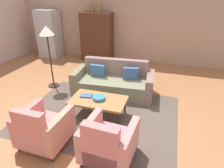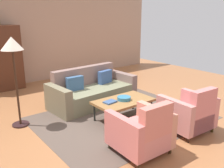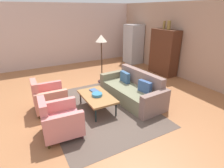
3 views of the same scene
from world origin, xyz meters
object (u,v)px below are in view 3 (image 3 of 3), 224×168
at_px(refrigerator, 133,44).
at_px(coffee_table, 97,97).
at_px(armchair_right, 58,121).
at_px(vase_round, 169,25).
at_px(floor_lamp, 101,43).
at_px(cabinet, 164,52).
at_px(armchair_left, 47,99).
at_px(book_stack, 94,90).
at_px(vase_tall, 164,25).
at_px(fruit_bowl, 97,95).
at_px(couch, 133,91).

bearing_deg(refrigerator, coffee_table, -45.84).
bearing_deg(armchair_right, vase_round, 115.43).
bearing_deg(armchair_right, refrigerator, 134.29).
xyz_separation_m(armchair_right, floor_lamp, (-2.38, 2.18, 1.10)).
relative_size(armchair_right, cabinet, 0.49).
xyz_separation_m(armchair_left, vase_round, (-0.73, 4.83, 1.62)).
xyz_separation_m(armchair_left, book_stack, (0.30, 1.22, 0.09)).
bearing_deg(vase_tall, coffee_table, -66.65).
bearing_deg(fruit_bowl, cabinet, 111.49).
xyz_separation_m(armchair_right, vase_tall, (-2.18, 4.83, 1.61)).
distance_m(book_stack, cabinet, 3.82).
bearing_deg(floor_lamp, couch, 5.48).
bearing_deg(refrigerator, couch, -34.54).
distance_m(coffee_table, armchair_right, 1.31).
relative_size(armchair_left, cabinet, 0.49).
height_order(armchair_left, cabinet, cabinet).
bearing_deg(book_stack, coffee_table, -9.48).
bearing_deg(fruit_bowl, refrigerator, 134.27).
xyz_separation_m(armchair_left, fruit_bowl, (0.61, 1.17, 0.11)).
relative_size(armchair_right, vase_round, 2.71).
height_order(fruit_bowl, book_stack, fruit_bowl).
height_order(vase_tall, floor_lamp, vase_tall).
xyz_separation_m(armchair_right, vase_round, (-1.93, 4.83, 1.62)).
bearing_deg(refrigerator, cabinet, 2.95).
bearing_deg(vase_round, couch, -61.85).
height_order(coffee_table, fruit_bowl, fruit_bowl).
distance_m(refrigerator, floor_lamp, 3.09).
bearing_deg(book_stack, armchair_left, -103.69).
bearing_deg(couch, floor_lamp, 1.35).
bearing_deg(couch, armchair_left, 71.66).
relative_size(armchair_left, vase_tall, 2.89).
bearing_deg(floor_lamp, fruit_bowl, -29.43).
distance_m(armchair_left, fruit_bowl, 1.32).
distance_m(coffee_table, vase_round, 4.21).
height_order(couch, cabinet, cabinet).
bearing_deg(cabinet, coffee_table, -68.68).
bearing_deg(cabinet, vase_tall, -178.19).
bearing_deg(armchair_left, armchair_right, 1.69).
distance_m(armchair_left, cabinet, 4.94).
height_order(vase_round, floor_lamp, vase_round).
height_order(couch, armchair_right, armchair_right).
relative_size(cabinet, vase_tall, 5.91).
height_order(fruit_bowl, floor_lamp, floor_lamp).
bearing_deg(fruit_bowl, armchair_left, -117.80).
distance_m(armchair_right, fruit_bowl, 1.31).
bearing_deg(refrigerator, fruit_bowl, -45.73).
relative_size(coffee_table, fruit_bowl, 4.34).
distance_m(vase_tall, vase_round, 0.25).
xyz_separation_m(fruit_bowl, book_stack, (-0.32, 0.05, -0.02)).
distance_m(fruit_bowl, floor_lamp, 2.29).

